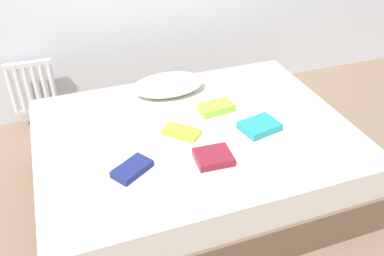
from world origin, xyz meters
The scene contains 10 objects.
ground_plane centered at (0.00, 0.00, 0.00)m, with size 8.00×8.00×0.00m, color #7F6651.
bed centered at (0.00, 0.00, 0.25)m, with size 2.00×1.50×0.50m.
radiator centered at (-0.97, 1.20, 0.36)m, with size 0.36×0.04×0.45m.
pillow centered at (-0.02, 0.51, 0.56)m, with size 0.52×0.31×0.13m, color white.
textbook_yellow centered at (-0.09, -0.01, 0.51)m, with size 0.23×0.12×0.03m, color yellow.
textbook_white centered at (-0.70, 0.13, 0.51)m, with size 0.20×0.19×0.02m, color white.
textbook_teal centered at (0.39, -0.14, 0.52)m, with size 0.23×0.18×0.05m, color teal.
textbook_navy centered at (-0.46, -0.27, 0.52)m, with size 0.22×0.12×0.04m, color navy.
textbook_lime centered at (0.21, 0.16, 0.52)m, with size 0.23×0.14×0.05m, color #8CC638.
textbook_maroon centered at (-0.01, -0.32, 0.52)m, with size 0.21×0.18×0.05m, color maroon.
Camera 1 is at (-0.73, -2.00, 1.98)m, focal length 38.35 mm.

